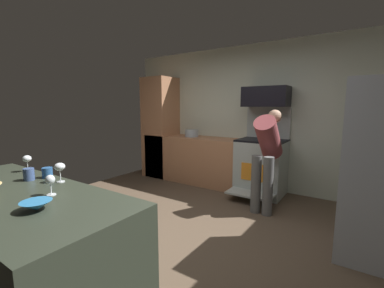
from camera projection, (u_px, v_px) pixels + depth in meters
ground_plane at (175, 235)px, 3.04m from camera, size 5.20×4.80×0.02m
wall_back at (251, 117)px, 4.77m from camera, size 5.20×0.12×2.60m
lower_cabinet_run at (200, 160)px, 5.09m from camera, size 2.40×0.60×0.90m
cabinet_column at (161, 127)px, 5.56m from camera, size 0.60×0.60×2.10m
oven_range at (261, 165)px, 4.38m from camera, size 0.76×0.97×1.49m
microwave at (266, 97)px, 4.29m from camera, size 0.74×0.38×0.33m
person_cook at (267, 151)px, 3.65m from camera, size 0.31×0.68×1.45m
counter_island at (19, 249)px, 1.90m from camera, size 2.04×0.80×0.90m
mixing_bowl_prep at (36, 206)px, 1.49m from camera, size 0.17×0.17×0.06m
wine_glass_mid at (50, 181)px, 1.74m from camera, size 0.06×0.06×0.14m
wine_glass_far at (27, 159)px, 2.37m from camera, size 0.07×0.07×0.15m
wine_glass_extra at (60, 168)px, 2.04m from camera, size 0.08×0.08×0.16m
mug_coffee at (29, 174)px, 2.10m from camera, size 0.08×0.08×0.10m
mug_tea at (47, 173)px, 2.18m from camera, size 0.08×0.08×0.09m
stock_pot at (192, 133)px, 5.12m from camera, size 0.27×0.27×0.14m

